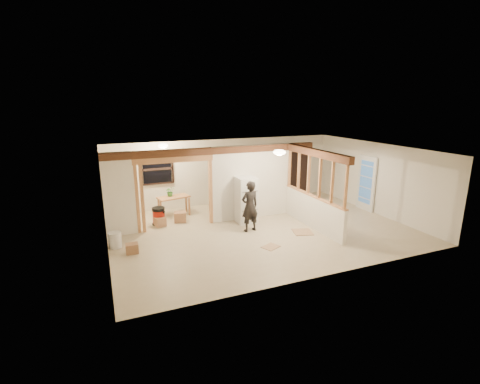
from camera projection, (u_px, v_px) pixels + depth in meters
name	position (u px, v px, depth m)	size (l,w,h in m)	color
floor	(261.00, 230.00, 10.88)	(9.00, 6.50, 0.01)	#C5B192
ceiling	(262.00, 150.00, 10.25)	(9.00, 6.50, 0.01)	white
wall_back	(225.00, 171.00, 13.47)	(9.00, 0.01, 2.50)	silver
wall_front	(326.00, 225.00, 7.66)	(9.00, 0.01, 2.50)	silver
wall_left	(104.00, 208.00, 8.91)	(0.01, 6.50, 2.50)	silver
wall_right	(377.00, 179.00, 12.22)	(0.01, 6.50, 2.50)	silver
partition_left_stub	(119.00, 195.00, 10.15)	(0.90, 0.12, 2.50)	silver
partition_center	(252.00, 182.00, 11.71)	(2.80, 0.12, 2.50)	silver
doorway_frame	(175.00, 194.00, 10.79)	(2.46, 0.14, 2.20)	tan
header_beam_back	(217.00, 151.00, 10.98)	(7.00, 0.18, 0.22)	brown
header_beam_right	(316.00, 153.00, 10.51)	(0.18, 3.30, 0.22)	brown
pony_wall	(312.00, 212.00, 10.99)	(0.12, 3.20, 1.00)	silver
stud_partition	(314.00, 176.00, 10.69)	(0.14, 3.20, 1.32)	tan
window_back	(157.00, 169.00, 12.37)	(1.12, 0.10, 1.10)	black
french_door	(366.00, 183.00, 12.61)	(0.12, 0.86, 2.00)	white
ceiling_dome_main	(279.00, 152.00, 9.91)	(0.36, 0.36, 0.16)	#FFEABF
ceiling_dome_util	(163.00, 146.00, 11.39)	(0.32, 0.32, 0.14)	#FFEABF
hanging_bulb	(183.00, 157.00, 11.02)	(0.07, 0.07, 0.07)	#FFD88C
refrigerator	(246.00, 200.00, 11.38)	(0.62, 0.61, 1.52)	white
woman	(250.00, 206.00, 10.57)	(0.58, 0.38, 1.58)	black
work_table	(174.00, 206.00, 12.18)	(1.07, 0.54, 0.68)	tan
potted_plant	(170.00, 191.00, 12.09)	(0.32, 0.27, 0.35)	#2D702E
shop_vac	(159.00, 216.00, 11.26)	(0.44, 0.44, 0.58)	maroon
bookshelf	(295.00, 174.00, 14.45)	(0.96, 0.32, 1.92)	black
bucket	(115.00, 240.00, 9.49)	(0.34, 0.34, 0.43)	silver
box_util_a	(180.00, 217.00, 11.54)	(0.39, 0.33, 0.33)	#9F6E4D
box_util_b	(160.00, 222.00, 11.14)	(0.31, 0.31, 0.29)	#9F6E4D
box_front	(132.00, 248.00, 9.16)	(0.32, 0.26, 0.26)	#9F6E4D
floor_panel_near	(303.00, 232.00, 10.64)	(0.56, 0.56, 0.02)	tan
floor_panel_far	(271.00, 247.00, 9.57)	(0.45, 0.36, 0.01)	tan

